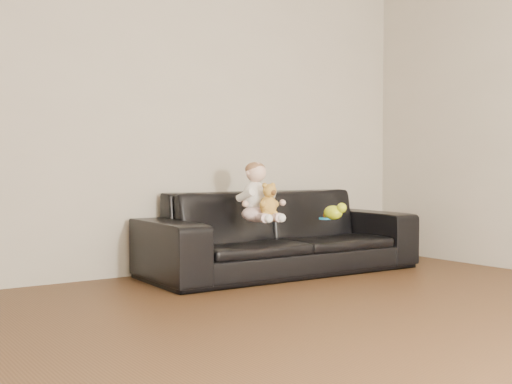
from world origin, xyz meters
TOP-DOWN VIEW (x-y plane):
  - floor at (0.00, 0.00)m, footprint 5.50×5.50m
  - wall_back at (0.00, 2.75)m, footprint 5.00×0.00m
  - sofa at (0.88, 2.25)m, footprint 2.19×0.90m
  - baby at (0.57, 2.13)m, footprint 0.32×0.39m
  - teddy_bear at (0.58, 2.00)m, footprint 0.16×0.16m
  - toy_green at (1.17, 1.97)m, footprint 0.17×0.19m
  - toy_rattle at (1.16, 2.03)m, footprint 0.08×0.08m
  - toy_blue_disc at (1.15, 2.03)m, footprint 0.12×0.12m

SIDE VIEW (x-z plane):
  - floor at x=0.00m, z-range 0.00..0.00m
  - sofa at x=0.88m, z-range 0.00..0.63m
  - toy_blue_disc at x=1.15m, z-range 0.42..0.43m
  - toy_rattle at x=1.16m, z-range 0.42..0.48m
  - toy_green at x=1.17m, z-range 0.42..0.53m
  - teddy_bear at x=0.58m, z-range 0.46..0.70m
  - baby at x=0.57m, z-range 0.39..0.83m
  - wall_back at x=0.00m, z-range -1.20..3.80m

